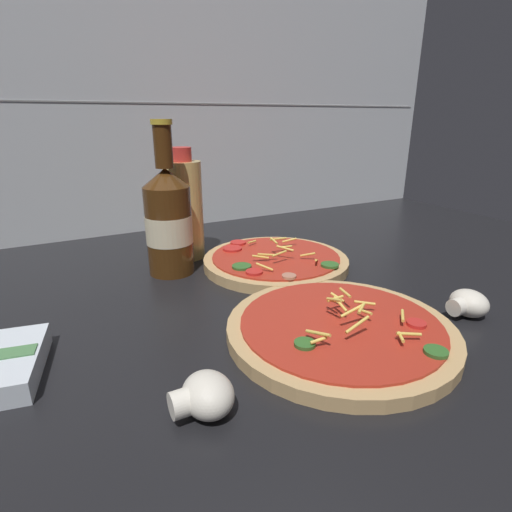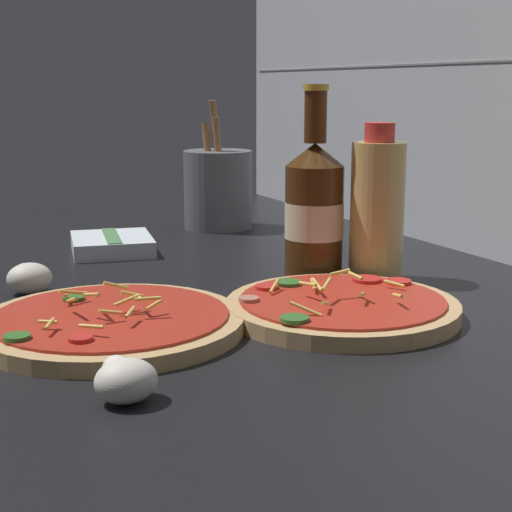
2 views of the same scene
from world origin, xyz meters
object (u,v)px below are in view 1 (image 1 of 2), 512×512
object	(u,v)px
pizza_far	(275,261)
oil_bottle	(185,209)
beer_bottle	(169,220)
mushroom_right	(468,303)
mushroom_left	(205,396)
pizza_near	(340,329)

from	to	relation	value
pizza_far	oil_bottle	xyz separation A→B (cm)	(-11.73, 12.33, 8.13)
pizza_far	beer_bottle	size ratio (longest dim) A/B	1.02
pizza_far	mushroom_right	bearing A→B (deg)	-65.35
beer_bottle	mushroom_left	xyz separation A→B (cm)	(-7.52, -34.54, -7.09)
beer_bottle	oil_bottle	world-z (taller)	beer_bottle
beer_bottle	mushroom_left	bearing A→B (deg)	-102.28
pizza_near	pizza_far	distance (cm)	24.43
beer_bottle	mushroom_right	bearing A→B (deg)	-48.84
mushroom_left	mushroom_right	size ratio (longest dim) A/B	1.06
oil_bottle	beer_bottle	bearing A→B (deg)	-127.84
beer_bottle	oil_bottle	bearing A→B (deg)	52.16
beer_bottle	pizza_near	bearing A→B (deg)	-69.13
pizza_far	mushroom_left	distance (cm)	37.44
oil_bottle	pizza_far	bearing A→B (deg)	-46.43
pizza_near	beer_bottle	world-z (taller)	beer_bottle
mushroom_left	mushroom_right	bearing A→B (deg)	1.54
pizza_far	oil_bottle	bearing A→B (deg)	133.57
mushroom_left	mushroom_right	world-z (taller)	mushroom_left
pizza_near	pizza_far	xyz separation A→B (cm)	(5.30, 23.85, 0.06)
pizza_near	pizza_far	size ratio (longest dim) A/B	1.07
oil_bottle	mushroom_right	size ratio (longest dim) A/B	3.76
pizza_near	beer_bottle	size ratio (longest dim) A/B	1.10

